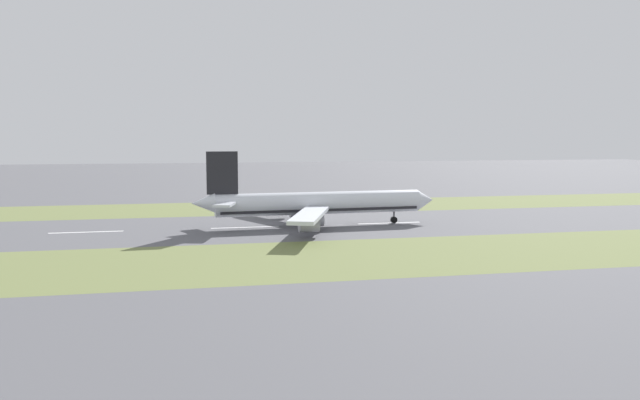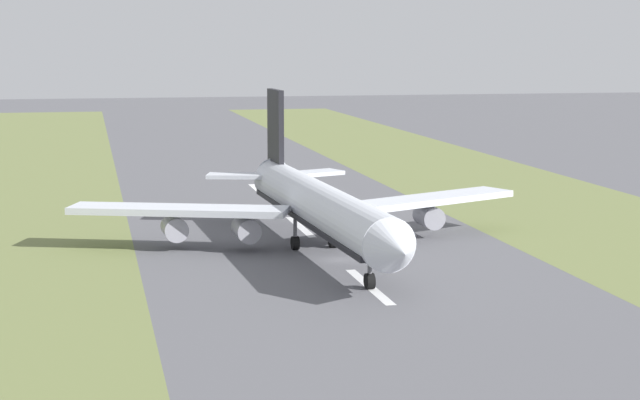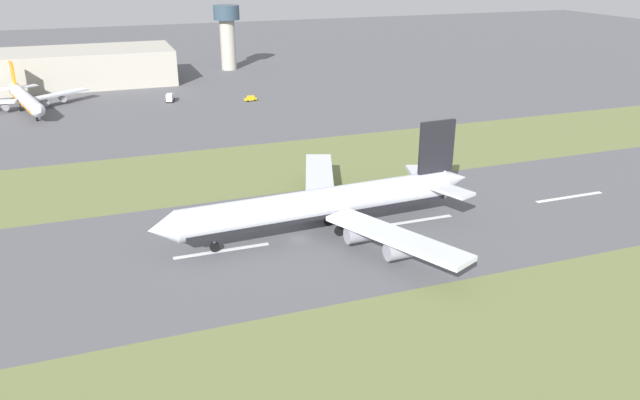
# 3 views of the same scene
# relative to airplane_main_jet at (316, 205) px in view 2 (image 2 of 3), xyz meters

# --- Properties ---
(ground_plane) EXTENTS (800.00, 800.00, 0.00)m
(ground_plane) POSITION_rel_airplane_main_jet_xyz_m (-1.45, 6.85, -6.02)
(ground_plane) COLOR #56565B
(centreline_dash_near) EXTENTS (1.20, 18.00, 0.01)m
(centreline_dash_near) POSITION_rel_airplane_main_jet_xyz_m (-1.45, -58.10, -6.01)
(centreline_dash_near) COLOR silver
(centreline_dash_near) RESTS_ON ground
(centreline_dash_mid) EXTENTS (1.20, 18.00, 0.01)m
(centreline_dash_mid) POSITION_rel_airplane_main_jet_xyz_m (-1.45, -18.10, -6.01)
(centreline_dash_mid) COLOR silver
(centreline_dash_mid) RESTS_ON ground
(centreline_dash_far) EXTENTS (1.20, 18.00, 0.01)m
(centreline_dash_far) POSITION_rel_airplane_main_jet_xyz_m (-1.45, 21.90, -6.01)
(centreline_dash_far) COLOR silver
(centreline_dash_far) RESTS_ON ground
(airplane_main_jet) EXTENTS (64.06, 67.19, 20.20)m
(airplane_main_jet) POSITION_rel_airplane_main_jet_xyz_m (0.00, 0.00, 0.00)
(airplane_main_jet) COLOR silver
(airplane_main_jet) RESTS_ON ground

